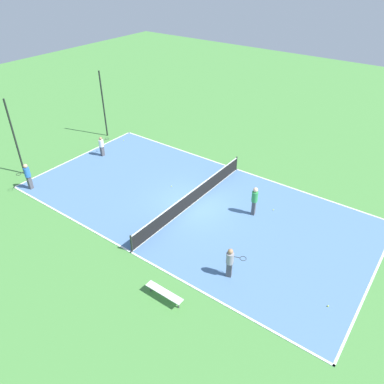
{
  "coord_description": "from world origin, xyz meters",
  "views": [
    {
      "loc": [
        -15.0,
        -11.01,
        13.13
      ],
      "look_at": [
        0.0,
        0.0,
        0.9
      ],
      "focal_mm": 35.0,
      "sensor_mm": 36.0,
      "label": 1
    }
  ],
  "objects": [
    {
      "name": "player_baseline_gray",
      "position": [
        -3.74,
        -4.93,
        0.99
      ],
      "size": [
        0.62,
        0.99,
        1.68
      ],
      "rotation": [
        0.0,
        0.0,
        5.04
      ],
      "color": "#4C4C51",
      "rests_on": "court_surface"
    },
    {
      "name": "tennis_ball_far_baseline",
      "position": [
        3.89,
        9.7,
        0.06
      ],
      "size": [
        0.07,
        0.07,
        0.07
      ],
      "primitive_type": "sphere",
      "color": "#CCE033",
      "rests_on": "court_surface"
    },
    {
      "name": "ground_plane",
      "position": [
        0.0,
        0.0,
        0.0
      ],
      "size": [
        80.0,
        80.0,
        0.0
      ],
      "primitive_type": "plane",
      "color": "#47843D"
    },
    {
      "name": "player_near_white",
      "position": [
        1.16,
        9.14,
        0.87
      ],
      "size": [
        0.93,
        0.36,
        1.5
      ],
      "rotation": [
        0.0,
        0.0,
        6.28
      ],
      "color": "#4C4C51",
      "rests_on": "court_surface"
    },
    {
      "name": "tennis_net",
      "position": [
        0.0,
        0.0,
        0.54
      ],
      "size": [
        10.51,
        0.1,
        1.02
      ],
      "color": "black",
      "rests_on": "court_surface"
    },
    {
      "name": "tennis_ball_left_sideline",
      "position": [
        2.34,
        -4.27,
        0.06
      ],
      "size": [
        0.07,
        0.07,
        0.07
      ],
      "primitive_type": "sphere",
      "color": "#CCE033",
      "rests_on": "court_surface"
    },
    {
      "name": "tennis_ball_midcourt",
      "position": [
        0.78,
        2.25,
        0.06
      ],
      "size": [
        0.07,
        0.07,
        0.07
      ],
      "primitive_type": "sphere",
      "color": "#CCE033",
      "rests_on": "court_surface"
    },
    {
      "name": "fence_post_back_right",
      "position": [
        3.86,
        11.56,
        2.66
      ],
      "size": [
        0.12,
        0.12,
        5.31
      ],
      "color": "black",
      "rests_on": "ground_plane"
    },
    {
      "name": "player_near_blue",
      "position": [
        -4.75,
        9.45,
        1.06
      ],
      "size": [
        0.97,
        0.46,
        1.79
      ],
      "rotation": [
        0.0,
        0.0,
        3.28
      ],
      "color": "#4C4C51",
      "rests_on": "court_surface"
    },
    {
      "name": "fence_post_back_left",
      "position": [
        -3.86,
        11.56,
        2.66
      ],
      "size": [
        0.12,
        0.12,
        5.31
      ],
      "color": "black",
      "rests_on": "ground_plane"
    },
    {
      "name": "tennis_ball_right_alley",
      "position": [
        -2.75,
        -9.36,
        0.06
      ],
      "size": [
        0.07,
        0.07,
        0.07
      ],
      "primitive_type": "sphere",
      "color": "#CCE033",
      "rests_on": "court_surface"
    },
    {
      "name": "bench",
      "position": [
        -6.62,
        -3.35,
        0.39
      ],
      "size": [
        0.36,
        1.89,
        0.45
      ],
      "rotation": [
        0.0,
        0.0,
        1.57
      ],
      "color": "silver",
      "rests_on": "ground_plane"
    },
    {
      "name": "court_surface",
      "position": [
        0.0,
        0.0,
        0.01
      ],
      "size": [
        10.71,
        21.08,
        0.02
      ],
      "color": "#4C729E",
      "rests_on": "ground_plane"
    },
    {
      "name": "player_far_green",
      "position": [
        1.29,
        -3.48,
        1.08
      ],
      "size": [
        0.43,
        0.43,
        1.83
      ],
      "rotation": [
        0.0,
        0.0,
        3.35
      ],
      "color": "#4C4C51",
      "rests_on": "court_surface"
    }
  ]
}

